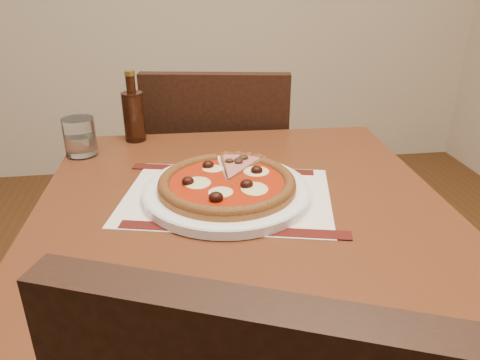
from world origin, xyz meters
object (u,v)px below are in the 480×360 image
(plate, at_px, (227,192))
(table, at_px, (241,241))
(water_glass, at_px, (80,137))
(bottle, at_px, (134,114))
(pizza, at_px, (227,183))
(chair_far, at_px, (219,182))

(plate, bearing_deg, table, -17.88)
(water_glass, bearing_deg, bottle, 34.48)
(plate, distance_m, water_glass, 0.42)
(water_glass, height_order, bottle, bottle)
(pizza, xyz_separation_m, water_glass, (-0.32, 0.27, 0.02))
(table, bearing_deg, water_glass, 141.07)
(chair_far, relative_size, water_glass, 9.80)
(plate, bearing_deg, water_glass, 139.65)
(chair_far, relative_size, plate, 2.69)
(pizza, relative_size, bottle, 1.50)
(table, xyz_separation_m, pizza, (-0.03, 0.01, 0.13))
(plate, relative_size, water_glass, 3.65)
(plate, bearing_deg, bottle, 118.93)
(plate, xyz_separation_m, bottle, (-0.20, 0.36, 0.06))
(table, relative_size, chair_far, 0.92)
(chair_far, distance_m, pizza, 0.63)
(table, height_order, pizza, pizza)
(plate, height_order, bottle, bottle)
(bottle, bearing_deg, water_glass, -145.52)
(pizza, bearing_deg, bottle, 118.91)
(plate, relative_size, pizza, 1.22)
(table, distance_m, bottle, 0.47)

